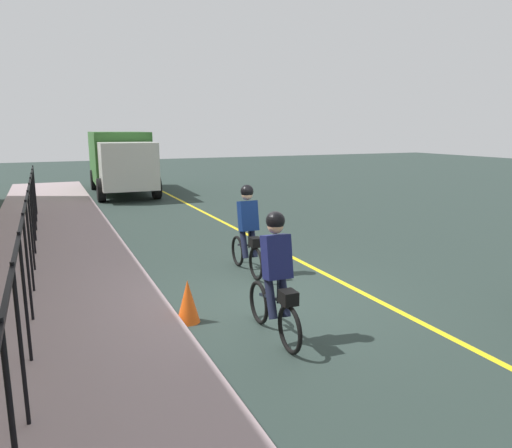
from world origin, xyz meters
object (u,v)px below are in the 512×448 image
at_px(cyclist_follow, 248,230).
at_px(box_truck_background, 121,159).
at_px(traffic_cone_near, 188,301).
at_px(cyclist_lead, 276,277).

xyz_separation_m(cyclist_follow, box_truck_background, (13.84, 0.40, 0.64)).
bearing_deg(box_truck_background, traffic_cone_near, -3.16).
xyz_separation_m(cyclist_lead, cyclist_follow, (2.99, -0.86, 0.00)).
height_order(cyclist_lead, cyclist_follow, same).
xyz_separation_m(cyclist_lead, box_truck_background, (16.83, -0.46, 0.64)).
relative_size(cyclist_lead, cyclist_follow, 1.00).
distance_m(cyclist_lead, traffic_cone_near, 1.55).
bearing_deg(cyclist_lead, box_truck_background, 0.28).
distance_m(cyclist_lead, cyclist_follow, 3.11).
bearing_deg(cyclist_follow, box_truck_background, 3.50).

